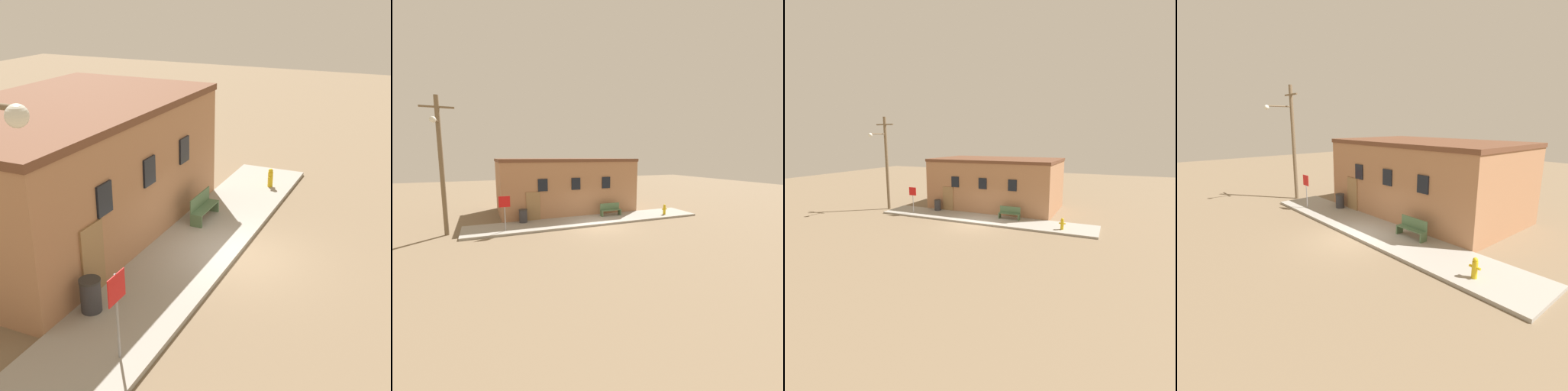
% 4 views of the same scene
% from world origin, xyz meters
% --- Properties ---
extents(ground_plane, '(80.00, 80.00, 0.00)m').
position_xyz_m(ground_plane, '(0.00, 0.00, 0.00)').
color(ground_plane, '#7A664C').
extents(sidewalk, '(17.25, 2.87, 0.15)m').
position_xyz_m(sidewalk, '(0.00, 1.43, 0.07)').
color(sidewalk, '#9E998E').
rests_on(sidewalk, ground).
extents(brick_building, '(11.04, 6.58, 4.55)m').
position_xyz_m(brick_building, '(-0.59, 6.10, 2.28)').
color(brick_building, '#A87551').
rests_on(brick_building, ground).
extents(fire_hydrant, '(0.44, 0.21, 0.80)m').
position_xyz_m(fire_hydrant, '(6.23, 0.86, 0.54)').
color(fire_hydrant, gold).
rests_on(fire_hydrant, sidewalk).
extents(stop_sign, '(0.68, 0.06, 2.18)m').
position_xyz_m(stop_sign, '(-6.01, 0.71, 1.67)').
color(stop_sign, gray).
rests_on(stop_sign, sidewalk).
extents(bench, '(1.65, 0.44, 0.96)m').
position_xyz_m(bench, '(2.02, 2.11, 0.61)').
color(bench, '#4C6B47').
rests_on(bench, sidewalk).
extents(trash_bin, '(0.58, 0.58, 0.93)m').
position_xyz_m(trash_bin, '(-4.67, 2.40, 0.61)').
color(trash_bin, '#333338').
rests_on(trash_bin, sidewalk).
extents(utility_pole, '(1.80, 2.09, 8.17)m').
position_xyz_m(utility_pole, '(-9.37, 1.50, 4.39)').
color(utility_pole, brown).
rests_on(utility_pole, ground).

